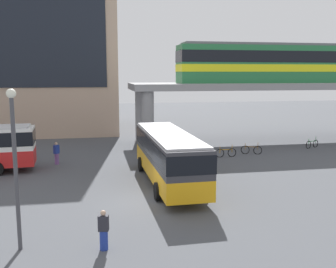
{
  "coord_description": "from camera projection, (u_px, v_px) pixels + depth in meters",
  "views": [
    {
      "loc": [
        -2.61,
        -20.29,
        6.84
      ],
      "look_at": [
        2.9,
        9.17,
        2.2
      ],
      "focal_mm": 42.14,
      "sensor_mm": 36.0,
      "label": 1
    }
  ],
  "objects": [
    {
      "name": "ground_plane",
      "position": [
        130.0,
        161.0,
        30.94
      ],
      "size": [
        120.0,
        120.0,
        0.0
      ],
      "primitive_type": "plane",
      "color": "#47494F"
    },
    {
      "name": "station_building",
      "position": [
        10.0,
        46.0,
        46.28
      ],
      "size": [
        24.21,
        15.26,
        19.93
      ],
      "color": "tan",
      "rests_on": "ground_plane"
    },
    {
      "name": "elevated_platform",
      "position": [
        273.0,
        91.0,
        39.37
      ],
      "size": [
        28.37,
        6.97,
        5.88
      ],
      "color": "gray",
      "rests_on": "ground_plane"
    },
    {
      "name": "train",
      "position": [
        289.0,
        63.0,
        39.23
      ],
      "size": [
        22.49,
        2.96,
        3.84
      ],
      "color": "#26723F",
      "rests_on": "elevated_platform"
    },
    {
      "name": "bus_main",
      "position": [
        168.0,
        152.0,
        24.33
      ],
      "size": [
        2.94,
        11.09,
        3.22
      ],
      "color": "orange",
      "rests_on": "ground_plane"
    },
    {
      "name": "bicycle_green",
      "position": [
        312.0,
        144.0,
        36.39
      ],
      "size": [
        1.66,
        0.78,
        1.04
      ],
      "color": "black",
      "rests_on": "ground_plane"
    },
    {
      "name": "bicycle_brown",
      "position": [
        251.0,
        150.0,
        33.6
      ],
      "size": [
        1.68,
        0.72,
        1.04
      ],
      "color": "black",
      "rests_on": "ground_plane"
    },
    {
      "name": "bicycle_orange",
      "position": [
        226.0,
        153.0,
        32.41
      ],
      "size": [
        1.79,
        0.12,
        1.04
      ],
      "color": "black",
      "rests_on": "ground_plane"
    },
    {
      "name": "pedestrian_waiting_near_stop",
      "position": [
        57.0,
        154.0,
        29.79
      ],
      "size": [
        0.46,
        0.47,
        1.69
      ],
      "color": "#724C8C",
      "rests_on": "ground_plane"
    },
    {
      "name": "pedestrian_walking_across",
      "position": [
        104.0,
        231.0,
        15.31
      ],
      "size": [
        0.44,
        0.33,
        1.61
      ],
      "color": "navy",
      "rests_on": "ground_plane"
    },
    {
      "name": "lamp_post",
      "position": [
        15.0,
        157.0,
        14.88
      ],
      "size": [
        0.36,
        0.36,
        6.28
      ],
      "color": "#3F3F44",
      "rests_on": "ground_plane"
    }
  ]
}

